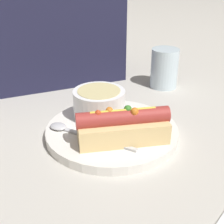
% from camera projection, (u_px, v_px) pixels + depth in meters
% --- Properties ---
extents(ground_plane, '(4.00, 4.00, 0.00)m').
position_uv_depth(ground_plane, '(112.00, 135.00, 0.60)').
color(ground_plane, '#BCB7AD').
extents(dinner_plate, '(0.25, 0.25, 0.02)m').
position_uv_depth(dinner_plate, '(112.00, 131.00, 0.59)').
color(dinner_plate, white).
rests_on(dinner_plate, ground_plane).
extents(hot_dog, '(0.16, 0.09, 0.07)m').
position_uv_depth(hot_dog, '(121.00, 127.00, 0.53)').
color(hot_dog, '#E5C17F').
rests_on(hot_dog, dinner_plate).
extents(soup_bowl, '(0.10, 0.10, 0.06)m').
position_uv_depth(soup_bowl, '(99.00, 103.00, 0.61)').
color(soup_bowl, white).
rests_on(soup_bowl, dinner_plate).
extents(spoon, '(0.12, 0.15, 0.01)m').
position_uv_depth(spoon, '(74.00, 131.00, 0.57)').
color(spoon, '#B7B7BC').
rests_on(spoon, dinner_plate).
extents(drinking_glass, '(0.07, 0.07, 0.10)m').
position_uv_depth(drinking_glass, '(164.00, 68.00, 0.79)').
color(drinking_glass, silver).
rests_on(drinking_glass, ground_plane).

